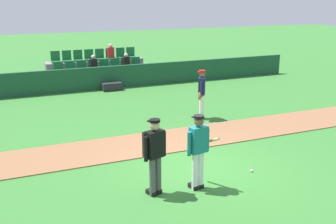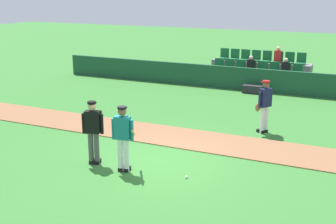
{
  "view_description": "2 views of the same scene",
  "coord_description": "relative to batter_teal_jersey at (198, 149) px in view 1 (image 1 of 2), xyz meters",
  "views": [
    {
      "loc": [
        -4.34,
        -8.32,
        4.27
      ],
      "look_at": [
        -0.06,
        1.87,
        1.01
      ],
      "focal_mm": 42.47,
      "sensor_mm": 36.0,
      "label": 1
    },
    {
      "loc": [
        5.11,
        -10.33,
        4.64
      ],
      "look_at": [
        -0.46,
        1.64,
        0.96
      ],
      "focal_mm": 47.8,
      "sensor_mm": 36.0,
      "label": 2
    }
  ],
  "objects": [
    {
      "name": "infield_dirt_path",
      "position": [
        0.52,
        3.1,
        -0.95
      ],
      "size": [
        28.0,
        1.89,
        0.03
      ],
      "primitive_type": "cube",
      "color": "brown",
      "rests_on": "ground"
    },
    {
      "name": "batter_teal_jersey",
      "position": [
        0.0,
        0.0,
        0.0
      ],
      "size": [
        0.73,
        0.74,
        1.76
      ],
      "color": "white",
      "rests_on": "ground"
    },
    {
      "name": "equipment_bag",
      "position": [
        0.75,
        10.26,
        -0.79
      ],
      "size": [
        0.9,
        0.36,
        0.36
      ],
      "primitive_type": "cube",
      "color": "#232328",
      "rests_on": "ground"
    },
    {
      "name": "baseball",
      "position": [
        1.66,
        0.27,
        -0.93
      ],
      "size": [
        0.07,
        0.07,
        0.07
      ],
      "primitive_type": "sphere",
      "color": "white",
      "rests_on": "ground"
    },
    {
      "name": "runner_navy_jersey",
      "position": [
        2.54,
        4.75,
        -0.01
      ],
      "size": [
        0.49,
        0.58,
        1.76
      ],
      "color": "white",
      "rests_on": "ground"
    },
    {
      "name": "stadium_bleachers",
      "position": [
        0.53,
        12.16,
        -0.47
      ],
      "size": [
        5.0,
        2.1,
        1.9
      ],
      "color": "slate",
      "rests_on": "ground"
    },
    {
      "name": "umpire_home_plate",
      "position": [
        -1.0,
        0.12,
        0.03
      ],
      "size": [
        0.57,
        0.4,
        1.76
      ],
      "color": "#4C4C4C",
      "rests_on": "ground"
    },
    {
      "name": "ground_plane",
      "position": [
        0.52,
        0.97,
        -0.97
      ],
      "size": [
        80.0,
        80.0,
        0.0
      ],
      "primitive_type": "plane",
      "color": "#33702D"
    },
    {
      "name": "dugout_fence",
      "position": [
        0.52,
        10.71,
        -0.43
      ],
      "size": [
        20.0,
        0.16,
        1.07
      ],
      "primitive_type": "cube",
      "color": "#19472D",
      "rests_on": "ground"
    }
  ]
}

